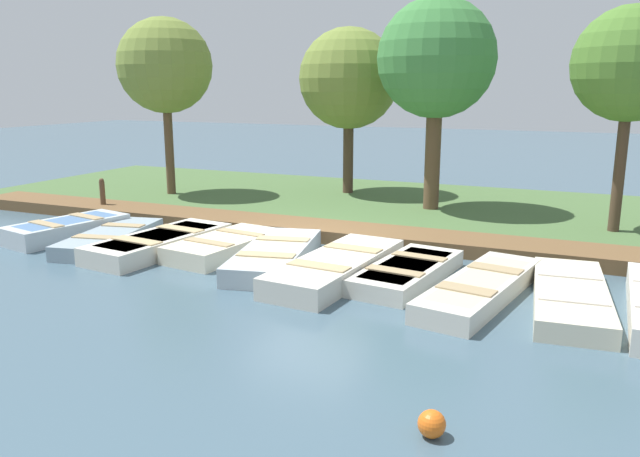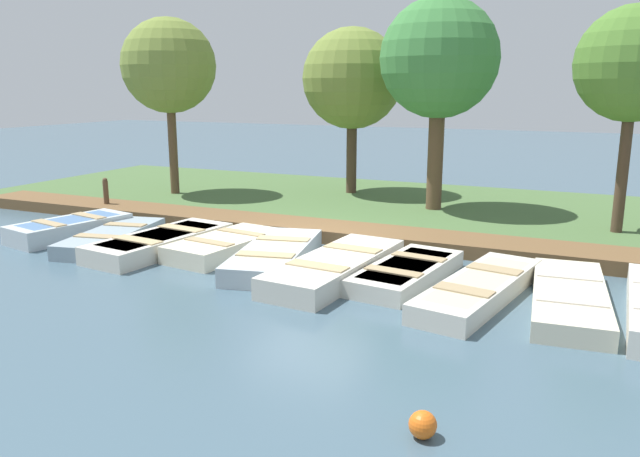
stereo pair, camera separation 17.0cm
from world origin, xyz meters
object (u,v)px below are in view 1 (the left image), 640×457
object	(u,v)px
rowboat_3	(225,245)
rowboat_4	(275,255)
rowboat_2	(160,243)
mooring_post_near	(103,197)
rowboat_6	(407,272)
park_tree_far_left	(165,66)
buoy	(432,424)
rowboat_8	(570,296)
rowboat_1	(110,238)
park_tree_right	(631,65)
rowboat_7	(481,288)
rowboat_0	(67,229)
rowboat_5	(337,267)
park_tree_center	(437,60)
park_tree_left	(349,79)

from	to	relation	value
rowboat_3	rowboat_4	bearing A→B (deg)	85.91
rowboat_2	mooring_post_near	bearing A→B (deg)	-116.59
rowboat_6	park_tree_far_left	size ratio (longest dim) A/B	0.55
rowboat_2	buoy	size ratio (longest dim) A/B	12.07
rowboat_3	rowboat_6	bearing A→B (deg)	94.61
rowboat_8	mooring_post_near	xyz separation A→B (m)	(-2.66, -11.79, 0.34)
rowboat_1	rowboat_4	size ratio (longest dim) A/B	0.91
park_tree_right	rowboat_4	bearing A→B (deg)	-50.45
rowboat_3	rowboat_8	distance (m)	6.65
rowboat_8	rowboat_4	bearing A→B (deg)	-97.07
rowboat_3	rowboat_4	world-z (taller)	rowboat_4
rowboat_7	rowboat_3	bearing A→B (deg)	-86.51
rowboat_2	rowboat_6	world-z (taller)	rowboat_2
mooring_post_near	buoy	xyz separation A→B (m)	(7.24, 10.69, -0.36)
rowboat_7	rowboat_8	distance (m)	1.36
rowboat_6	rowboat_8	distance (m)	2.73
rowboat_8	mooring_post_near	bearing A→B (deg)	-107.43
rowboat_7	park_tree_far_left	bearing A→B (deg)	-107.88
rowboat_0	park_tree_right	size ratio (longest dim) A/B	0.55
rowboat_1	park_tree_far_left	size ratio (longest dim) A/B	0.59
mooring_post_near	buoy	size ratio (longest dim) A/B	3.55
rowboat_5	park_tree_center	bearing A→B (deg)	-176.70
rowboat_2	rowboat_6	distance (m)	5.28
rowboat_3	rowboat_4	xyz separation A→B (m)	(0.28, 1.29, 0.00)
rowboat_7	rowboat_2	bearing A→B (deg)	-81.82
rowboat_8	park_tree_far_left	distance (m)	13.35
park_tree_far_left	park_tree_right	bearing A→B (deg)	89.11
rowboat_4	rowboat_7	world-z (taller)	rowboat_4
park_tree_right	park_tree_left	bearing A→B (deg)	-108.80
rowboat_5	park_tree_far_left	xyz separation A→B (m)	(-5.47, -7.67, 3.75)
rowboat_7	mooring_post_near	size ratio (longest dim) A/B	3.68
park_tree_right	rowboat_8	bearing A→B (deg)	-7.82
rowboat_2	rowboat_4	distance (m)	2.66
rowboat_3	park_tree_center	xyz separation A→B (m)	(-5.72, 2.89, 3.85)
park_tree_far_left	rowboat_0	bearing A→B (deg)	10.27
rowboat_2	rowboat_5	world-z (taller)	rowboat_5
park_tree_far_left	buoy	bearing A→B (deg)	46.43
rowboat_0	rowboat_1	size ratio (longest dim) A/B	0.89
rowboat_1	rowboat_8	bearing A→B (deg)	77.75
rowboat_4	rowboat_6	size ratio (longest dim) A/B	1.16
rowboat_7	rowboat_0	bearing A→B (deg)	-82.06
rowboat_3	park_tree_far_left	world-z (taller)	park_tree_far_left
rowboat_8	park_tree_center	distance (m)	8.22
rowboat_8	park_tree_left	xyz separation A→B (m)	(-7.74, -6.71, 3.42)
rowboat_0	park_tree_right	world-z (taller)	park_tree_right
rowboat_5	mooring_post_near	world-z (taller)	mooring_post_near
rowboat_3	rowboat_5	size ratio (longest dim) A/B	0.75
park_tree_left	park_tree_center	distance (m)	3.38
rowboat_1	park_tree_left	xyz separation A→B (m)	(-7.60, 2.61, 3.42)
rowboat_3	park_tree_right	distance (m)	9.46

